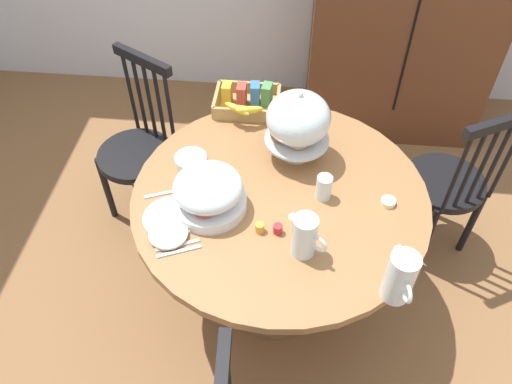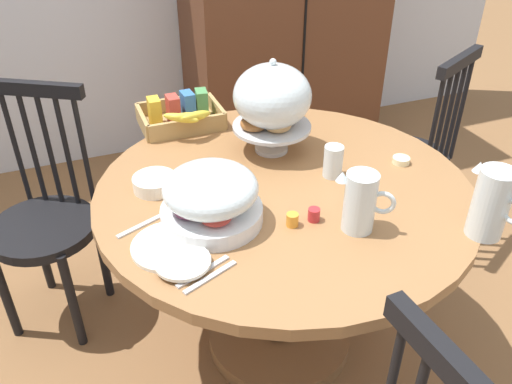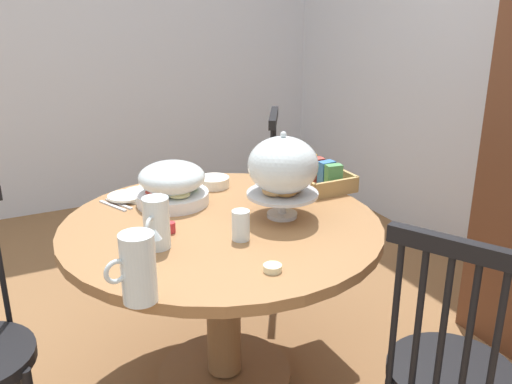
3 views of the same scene
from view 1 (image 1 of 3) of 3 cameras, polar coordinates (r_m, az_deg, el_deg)
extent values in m
plane|color=brown|center=(2.68, 2.46, -10.99)|extent=(10.00, 10.00, 0.00)
cylinder|color=olive|center=(2.11, 2.71, -0.56)|extent=(1.23, 1.23, 0.04)
cylinder|color=brown|center=(2.36, 2.43, -6.05)|extent=(0.14, 0.14, 0.63)
cylinder|color=brown|center=(2.66, 2.18, -10.65)|extent=(0.56, 0.56, 0.06)
cylinder|color=black|center=(2.71, 20.48, 1.02)|extent=(0.40, 0.40, 0.04)
cylinder|color=black|center=(3.01, 19.93, 0.54)|extent=(0.04, 0.04, 0.45)
cylinder|color=black|center=(2.86, 15.53, -0.98)|extent=(0.04, 0.04, 0.45)
cylinder|color=black|center=(2.88, 23.10, -3.21)|extent=(0.04, 0.04, 0.45)
cylinder|color=black|center=(2.73, 18.67, -5.01)|extent=(0.04, 0.04, 0.45)
cylinder|color=black|center=(2.57, 26.36, 3.17)|extent=(0.02, 0.02, 0.48)
cylinder|color=black|center=(2.52, 25.22, 2.79)|extent=(0.02, 0.02, 0.48)
cylinder|color=black|center=(2.48, 24.04, 2.39)|extent=(0.02, 0.02, 0.48)
cylinder|color=black|center=(2.43, 22.82, 1.98)|extent=(0.02, 0.02, 0.48)
cylinder|color=black|center=(2.39, 21.55, 1.55)|extent=(0.02, 0.02, 0.48)
cube|color=black|center=(2.32, 25.97, 6.95)|extent=(0.34, 0.20, 0.05)
cylinder|color=black|center=(2.75, -13.41, 4.03)|extent=(0.40, 0.40, 0.04)
cylinder|color=black|center=(2.94, -16.47, 0.37)|extent=(0.04, 0.04, 0.45)
cylinder|color=black|center=(2.77, -12.67, -2.13)|extent=(0.04, 0.04, 0.45)
cylinder|color=black|center=(3.05, -12.64, 3.45)|extent=(0.04, 0.04, 0.45)
cylinder|color=black|center=(2.89, -8.78, 1.22)|extent=(0.04, 0.04, 0.45)
cylinder|color=black|center=(2.77, -13.92, 10.66)|extent=(0.02, 0.02, 0.48)
cylinder|color=black|center=(2.72, -12.90, 10.19)|extent=(0.02, 0.02, 0.48)
cylinder|color=black|center=(2.68, -11.84, 9.70)|extent=(0.02, 0.02, 0.48)
cylinder|color=black|center=(2.64, -10.76, 9.19)|extent=(0.02, 0.02, 0.48)
cylinder|color=black|center=(2.59, -9.64, 8.66)|extent=(0.02, 0.02, 0.48)
cube|color=black|center=(2.53, -12.75, 14.36)|extent=(0.33, 0.22, 0.05)
cylinder|color=black|center=(1.71, -3.13, -20.66)|extent=(0.02, 0.02, 0.48)
cylinder|color=silver|center=(2.25, 4.48, 4.28)|extent=(0.12, 0.12, 0.02)
cylinder|color=silver|center=(2.23, 4.54, 4.97)|extent=(0.03, 0.03, 0.09)
cylinder|color=silver|center=(2.20, 4.62, 5.96)|extent=(0.28, 0.28, 0.01)
torus|color=#B27033|center=(2.18, 5.44, 6.30)|extent=(0.10, 0.10, 0.03)
torus|color=#D19347|center=(2.20, 4.81, 6.96)|extent=(0.10, 0.10, 0.03)
torus|color=#935628|center=(2.18, 2.84, 6.55)|extent=(0.10, 0.10, 0.03)
torus|color=tan|center=(2.15, 4.76, 5.76)|extent=(0.10, 0.10, 0.03)
ellipsoid|color=silver|center=(2.12, 4.80, 8.32)|extent=(0.27, 0.27, 0.22)
sphere|color=silver|center=(2.05, 5.01, 10.94)|extent=(0.02, 0.02, 0.02)
cylinder|color=silver|center=(2.03, -5.26, -1.19)|extent=(0.30, 0.30, 0.05)
ellipsoid|color=beige|center=(2.00, -3.41, -0.49)|extent=(0.09, 0.09, 0.03)
ellipsoid|color=#8CBF59|center=(2.05, -5.04, 0.90)|extent=(0.09, 0.09, 0.03)
ellipsoid|color=#6B2D4C|center=(2.01, -7.25, -0.52)|extent=(0.09, 0.09, 0.03)
ellipsoid|color=#CC3D33|center=(1.96, -5.86, -1.90)|extent=(0.09, 0.09, 0.03)
ellipsoid|color=silver|center=(1.97, -5.44, 0.56)|extent=(0.28, 0.28, 0.13)
cylinder|color=silver|center=(1.78, 15.91, -9.21)|extent=(0.10, 0.10, 0.21)
cylinder|color=orange|center=(1.80, 15.70, -9.77)|extent=(0.09, 0.09, 0.14)
cone|color=silver|center=(1.74, 15.90, -5.95)|extent=(0.04, 0.04, 0.03)
torus|color=silver|center=(1.74, 16.63, -10.82)|extent=(0.03, 0.08, 0.07)
cylinder|color=silver|center=(1.84, 5.47, -4.96)|extent=(0.09, 0.09, 0.18)
cylinder|color=white|center=(1.86, 5.41, -5.48)|extent=(0.08, 0.08, 0.12)
cone|color=silver|center=(1.80, 4.24, -2.53)|extent=(0.05, 0.05, 0.03)
torus|color=silver|center=(1.81, 7.03, -5.80)|extent=(0.07, 0.06, 0.07)
cube|color=tan|center=(2.52, -1.01, 9.66)|extent=(0.30, 0.22, 0.01)
cube|color=tan|center=(2.41, -1.30, 8.63)|extent=(0.30, 0.02, 0.07)
cube|color=tan|center=(2.59, -0.74, 11.64)|extent=(0.30, 0.02, 0.07)
cube|color=tan|center=(2.52, -4.46, 10.36)|extent=(0.02, 0.22, 0.07)
cube|color=tan|center=(2.49, 2.47, 9.98)|extent=(0.02, 0.22, 0.07)
cube|color=gold|center=(2.50, -3.28, 11.00)|extent=(0.05, 0.07, 0.11)
cube|color=#B23D33|center=(2.49, -1.62, 10.86)|extent=(0.04, 0.07, 0.11)
cube|color=#336BAD|center=(2.49, -0.10, 10.99)|extent=(0.05, 0.07, 0.11)
cube|color=#47894C|center=(2.49, 1.23, 10.91)|extent=(0.05, 0.08, 0.11)
ellipsoid|color=yellow|center=(2.36, -2.15, 9.36)|extent=(0.14, 0.08, 0.05)
ellipsoid|color=yellow|center=(2.35, -1.41, 9.32)|extent=(0.13, 0.03, 0.05)
ellipsoid|color=yellow|center=(2.35, -0.67, 9.28)|extent=(0.14, 0.08, 0.05)
cylinder|color=white|center=(2.02, -9.58, -2.85)|extent=(0.22, 0.22, 0.01)
cylinder|color=white|center=(1.96, -9.85, -4.65)|extent=(0.15, 0.15, 0.01)
cylinder|color=white|center=(2.21, -7.34, 3.51)|extent=(0.14, 0.14, 0.04)
cylinder|color=silver|center=(2.06, 7.65, 0.50)|extent=(0.06, 0.06, 0.11)
cylinder|color=beige|center=(2.11, 14.68, -1.08)|extent=(0.06, 0.06, 0.02)
cylinder|color=#B7282D|center=(1.94, 2.48, -4.19)|extent=(0.04, 0.04, 0.04)
cylinder|color=orange|center=(1.95, 0.42, -4.04)|extent=(0.04, 0.04, 0.04)
cube|color=silver|center=(1.94, -8.82, -5.94)|extent=(0.16, 0.08, 0.01)
cube|color=silver|center=(1.92, -8.65, -6.63)|extent=(0.16, 0.08, 0.01)
cube|color=silver|center=(2.12, -10.25, -0.13)|extent=(0.16, 0.08, 0.01)
camera|label=2|loc=(0.89, -49.47, -18.83)|focal=37.19mm
camera|label=3|loc=(2.05, 66.66, -3.70)|focal=39.93mm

